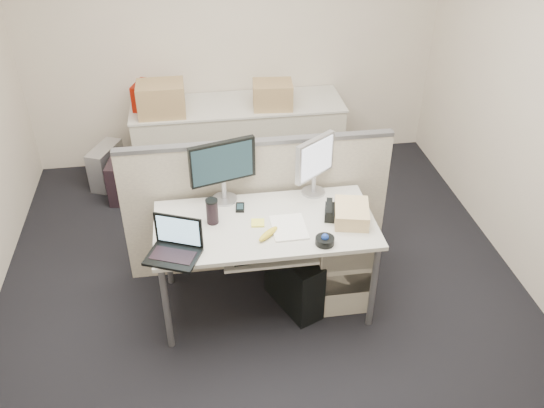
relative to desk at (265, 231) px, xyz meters
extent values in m
cube|color=black|center=(0.00, 0.00, -0.67)|extent=(4.00, 4.50, 0.01)
cube|color=beige|center=(0.00, 2.25, 0.69)|extent=(4.00, 0.02, 2.70)
cube|color=silver|center=(0.00, 0.00, 0.05)|extent=(1.50, 0.75, 0.03)
cylinder|color=slate|center=(-0.70, -0.33, -0.31)|extent=(0.04, 0.04, 0.70)
cylinder|color=slate|center=(-0.70, 0.33, -0.31)|extent=(0.04, 0.04, 0.70)
cylinder|color=slate|center=(0.70, -0.33, -0.31)|extent=(0.04, 0.04, 0.70)
cylinder|color=slate|center=(0.70, 0.33, -0.31)|extent=(0.04, 0.04, 0.70)
cube|color=silver|center=(0.00, -0.18, -0.04)|extent=(0.62, 0.32, 0.02)
cube|color=beige|center=(0.55, 0.05, -0.34)|extent=(0.40, 0.55, 0.65)
cube|color=beige|center=(0.00, 0.45, -0.11)|extent=(2.00, 0.06, 1.10)
cube|color=beige|center=(0.00, 1.93, -0.30)|extent=(2.00, 0.60, 0.72)
cube|color=black|center=(-0.25, 0.32, 0.30)|extent=(0.50, 0.30, 0.47)
cube|color=#B7B7BC|center=(0.40, 0.32, 0.29)|extent=(0.40, 0.36, 0.44)
cube|color=black|center=(-0.62, -0.28, 0.19)|extent=(0.39, 0.34, 0.24)
cylinder|color=black|center=(0.35, -0.28, 0.09)|extent=(0.13, 0.13, 0.05)
cube|color=black|center=(0.52, 0.00, 0.10)|extent=(0.24, 0.21, 0.07)
cube|color=white|center=(0.15, -0.08, 0.07)|extent=(0.23, 0.29, 0.01)
cube|color=#FFFC52|center=(-0.05, 0.00, 0.07)|extent=(0.10, 0.10, 0.01)
cylinder|color=black|center=(-0.35, 0.06, 0.15)|extent=(0.09, 0.09, 0.17)
ellipsoid|color=yellow|center=(0.00, -0.15, 0.09)|extent=(0.17, 0.17, 0.04)
cube|color=black|center=(-0.15, 0.20, 0.07)|extent=(0.07, 0.12, 0.01)
cube|color=#D2B878|center=(0.59, -0.05, 0.12)|extent=(0.29, 0.33, 0.11)
cube|color=black|center=(-0.05, -0.22, -0.02)|extent=(0.41, 0.18, 0.02)
cube|color=black|center=(0.20, -0.05, -0.43)|extent=(0.38, 0.53, 0.46)
cube|color=black|center=(-1.14, 1.63, -0.47)|extent=(0.23, 0.45, 0.40)
cube|color=#B7B7BC|center=(-1.30, 1.88, -0.47)|extent=(0.33, 0.46, 0.40)
cube|color=tan|center=(-0.70, 1.81, 0.21)|extent=(0.42, 0.32, 0.32)
cube|color=tan|center=(0.32, 1.81, 0.19)|extent=(0.39, 0.31, 0.26)
cube|color=#901203|center=(-0.90, 1.99, 0.19)|extent=(0.15, 0.29, 0.26)
camera|label=1|loc=(-0.42, -3.12, 2.37)|focal=38.00mm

